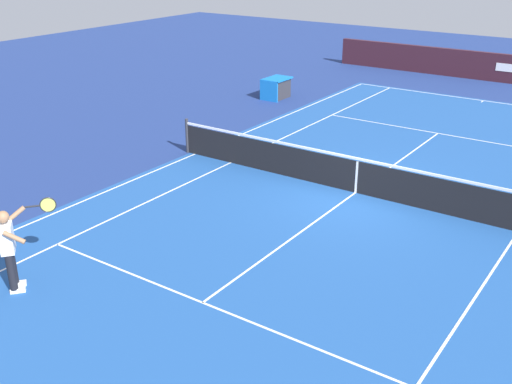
{
  "coord_description": "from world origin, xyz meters",
  "views": [
    {
      "loc": [
        13.8,
        6.3,
        6.27
      ],
      "look_at": [
        3.23,
        -0.98,
        0.9
      ],
      "focal_mm": 43.02,
      "sensor_mm": 36.0,
      "label": 1
    }
  ],
  "objects_px": {
    "tennis_player_near": "(10,246)",
    "tennis_ball": "(422,177)",
    "equipment_cart_tarped": "(276,88)",
    "tennis_net": "(357,175)"
  },
  "relations": [
    {
      "from": "equipment_cart_tarped",
      "to": "tennis_player_near",
      "type": "bearing_deg",
      "value": 14.59
    },
    {
      "from": "tennis_ball",
      "to": "equipment_cart_tarped",
      "type": "distance_m",
      "value": 9.95
    },
    {
      "from": "tennis_net",
      "to": "equipment_cart_tarped",
      "type": "xyz_separation_m",
      "value": [
        -7.39,
        -7.26,
        -0.05
      ]
    },
    {
      "from": "tennis_net",
      "to": "tennis_ball",
      "type": "xyz_separation_m",
      "value": [
        -1.98,
        1.08,
        -0.46
      ]
    },
    {
      "from": "tennis_player_near",
      "to": "tennis_ball",
      "type": "height_order",
      "value": "tennis_player_near"
    },
    {
      "from": "tennis_net",
      "to": "equipment_cart_tarped",
      "type": "relative_size",
      "value": 9.36
    },
    {
      "from": "tennis_net",
      "to": "tennis_ball",
      "type": "relative_size",
      "value": 177.27
    },
    {
      "from": "tennis_net",
      "to": "tennis_player_near",
      "type": "bearing_deg",
      "value": -21.97
    },
    {
      "from": "tennis_player_near",
      "to": "equipment_cart_tarped",
      "type": "relative_size",
      "value": 1.36
    },
    {
      "from": "tennis_player_near",
      "to": "tennis_ball",
      "type": "distance_m",
      "value": 10.95
    }
  ]
}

